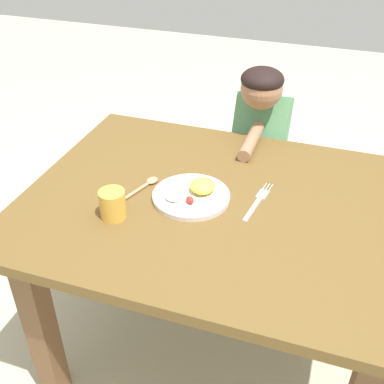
% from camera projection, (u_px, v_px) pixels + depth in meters
% --- Properties ---
extents(ground_plane, '(8.00, 8.00, 0.00)m').
position_uv_depth(ground_plane, '(214.00, 350.00, 1.90)').
color(ground_plane, '#B6B193').
extents(dining_table, '(1.22, 0.93, 0.72)m').
position_uv_depth(dining_table, '(219.00, 232.00, 1.56)').
color(dining_table, brown).
rests_on(dining_table, ground_plane).
extents(plate, '(0.24, 0.24, 0.06)m').
position_uv_depth(plate, '(193.00, 194.00, 1.50)').
color(plate, silver).
rests_on(plate, dining_table).
extents(fork, '(0.05, 0.22, 0.01)m').
position_uv_depth(fork, '(258.00, 201.00, 1.49)').
color(fork, silver).
rests_on(fork, dining_table).
extents(spoon, '(0.09, 0.21, 0.01)m').
position_uv_depth(spoon, '(141.00, 188.00, 1.55)').
color(spoon, tan).
rests_on(spoon, dining_table).
extents(drinking_cup, '(0.08, 0.08, 0.09)m').
position_uv_depth(drinking_cup, '(113.00, 204.00, 1.41)').
color(drinking_cup, gold).
rests_on(drinking_cup, dining_table).
extents(person, '(0.21, 0.43, 0.98)m').
position_uv_depth(person, '(258.00, 166.00, 2.05)').
color(person, '#4D546C').
rests_on(person, ground_plane).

